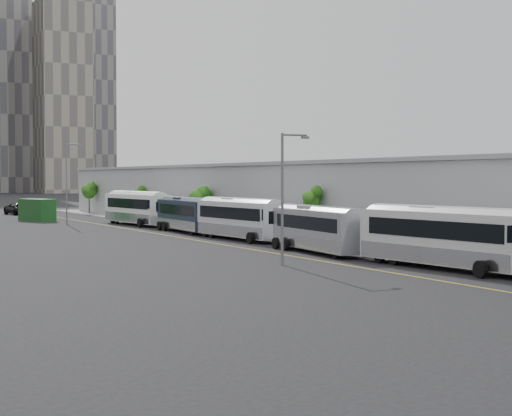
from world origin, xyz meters
TOP-DOWN VIEW (x-y plane):
  - sidewalk at (9.00, 55.00)m, footprint 10.00×170.00m
  - lane_line at (-1.50, 55.00)m, footprint 0.12×160.00m
  - depot at (12.99, 55.00)m, footprint 12.45×160.40m
  - bus_2 at (2.60, 35.80)m, footprint 3.74×13.30m
  - bus_3 at (1.62, 49.05)m, footprint 3.57×12.15m
  - bus_4 at (2.31, 63.94)m, footprint 3.23×12.98m
  - bus_5 at (2.12, 76.13)m, footprint 3.15×12.39m
  - bus_6 at (1.93, 91.09)m, footprint 3.72×13.80m
  - tree_2 at (6.06, 57.59)m, footprint 1.48×1.48m
  - tree_3 at (5.61, 80.86)m, footprint 2.38×2.38m
  - tree_4 at (6.06, 102.14)m, footprint 1.49×1.49m
  - tree_5 at (5.73, 124.50)m, footprint 2.14×2.14m
  - street_lamp_near at (-4.90, 42.50)m, footprint 2.04×0.22m
  - street_lamp_far at (-5.03, 96.03)m, footprint 2.04×0.22m
  - shipping_container at (-6.49, 106.13)m, footprint 3.95×6.04m
  - suv at (-4.62, 126.25)m, footprint 3.91×6.70m

SIDE VIEW (x-z plane):
  - lane_line at x=-1.50m, z-range 0.00..0.02m
  - sidewalk at x=9.00m, z-range 0.00..0.12m
  - suv at x=-4.62m, z-range 0.00..1.75m
  - shipping_container at x=-6.49m, z-range 0.00..2.88m
  - bus_3 at x=1.62m, z-range -0.27..3.22m
  - bus_5 at x=2.12m, z-range -0.28..3.31m
  - bus_4 at x=2.31m, z-range -0.29..3.47m
  - bus_2 at x=2.60m, z-range -0.30..3.54m
  - bus_6 at x=1.93m, z-range -0.31..3.68m
  - tree_4 at x=6.06m, z-range 1.30..5.49m
  - tree_3 at x=5.61m, z-range 1.11..5.72m
  - depot at x=12.99m, z-range -0.09..7.11m
  - tree_5 at x=5.73m, z-range 1.31..6.13m
  - tree_2 at x=6.06m, z-range 1.46..6.01m
  - street_lamp_near at x=-4.90m, z-range 0.68..9.19m
  - street_lamp_far at x=-5.03m, z-range 0.70..10.45m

